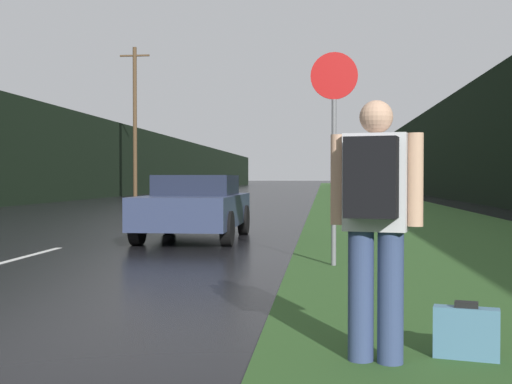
# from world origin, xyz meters

# --- Properties ---
(grass_verge) EXTENTS (6.00, 240.00, 0.02)m
(grass_verge) POSITION_xyz_m (7.32, 40.00, 0.01)
(grass_verge) COLOR #2D5123
(grass_verge) RESTS_ON ground_plane
(lane_stripe_b) EXTENTS (0.12, 3.00, 0.01)m
(lane_stripe_b) POSITION_xyz_m (0.00, 8.91, 0.00)
(lane_stripe_b) COLOR silver
(lane_stripe_b) RESTS_ON ground_plane
(lane_stripe_c) EXTENTS (0.12, 3.00, 0.01)m
(lane_stripe_c) POSITION_xyz_m (0.00, 15.91, 0.00)
(lane_stripe_c) COLOR silver
(lane_stripe_c) RESTS_ON ground_plane
(lane_stripe_d) EXTENTS (0.12, 3.00, 0.01)m
(lane_stripe_d) POSITION_xyz_m (0.00, 22.91, 0.00)
(lane_stripe_d) COLOR silver
(lane_stripe_d) RESTS_ON ground_plane
(treeline_far_side) EXTENTS (2.00, 140.00, 5.15)m
(treeline_far_side) POSITION_xyz_m (-10.32, 50.00, 2.57)
(treeline_far_side) COLOR black
(treeline_far_side) RESTS_ON ground_plane
(treeline_near_side) EXTENTS (2.00, 140.00, 6.20)m
(treeline_near_side) POSITION_xyz_m (13.32, 50.00, 3.10)
(treeline_near_side) COLOR black
(treeline_near_side) RESTS_ON ground_plane
(utility_pole_far) EXTENTS (1.80, 0.24, 9.11)m
(utility_pole_far) POSITION_xyz_m (-6.42, 36.63, 4.69)
(utility_pole_far) COLOR #4C3823
(utility_pole_far) RESTS_ON ground_plane
(stop_sign) EXTENTS (0.68, 0.07, 3.09)m
(stop_sign) POSITION_xyz_m (4.98, 8.41, 1.88)
(stop_sign) COLOR slate
(stop_sign) RESTS_ON ground_plane
(hitchhiker_with_backpack) EXTENTS (0.62, 0.50, 1.81)m
(hitchhiker_with_backpack) POSITION_xyz_m (5.17, 3.51, 1.04)
(hitchhiker_with_backpack) COLOR navy
(hitchhiker_with_backpack) RESTS_ON ground_plane
(suitcase) EXTENTS (0.46, 0.22, 0.42)m
(suitcase) POSITION_xyz_m (5.82, 3.69, 0.20)
(suitcase) COLOR teal
(suitcase) RESTS_ON ground_plane
(car_passing_near) EXTENTS (1.94, 4.04, 1.34)m
(car_passing_near) POSITION_xyz_m (2.16, 12.31, 0.70)
(car_passing_near) COLOR #2D3856
(car_passing_near) RESTS_ON ground_plane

